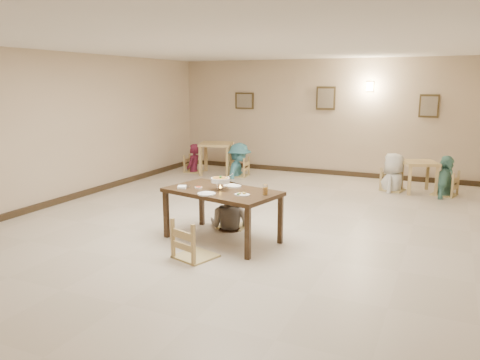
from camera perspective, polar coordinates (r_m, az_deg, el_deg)
The scene contains 31 objects.
floor at distance 8.14m, azimuth 0.61°, elevation -5.30°, with size 10.00×10.00×0.00m, color beige.
ceiling at distance 7.81m, azimuth 0.67°, elevation 16.24°, with size 10.00×10.00×0.00m, color silver.
wall_back at distance 12.56m, azimuth 9.93°, elevation 7.52°, with size 10.00×10.00×0.00m, color #C3AC8F.
wall_left at distance 10.12m, azimuth -20.70°, elevation 5.96°, with size 10.00×10.00×0.00m, color #C3AC8F.
baseboard_back at distance 12.71m, azimuth 9.67°, elevation 1.03°, with size 8.00×0.06×0.12m, color #312315.
baseboard_left at distance 10.33m, azimuth -20.00°, elevation -2.00°, with size 0.06×10.00×0.12m, color #312315.
picture_a at distance 13.22m, azimuth 0.55°, elevation 9.63°, with size 0.55×0.04×0.45m.
picture_b at distance 12.47m, azimuth 10.41°, elevation 9.78°, with size 0.50×0.04×0.60m.
picture_c at distance 12.11m, azimuth 22.05°, elevation 8.36°, with size 0.45×0.04×0.55m.
wall_sconce at distance 12.24m, azimuth 15.55°, elevation 10.92°, with size 0.16×0.05×0.22m, color #FFD88C.
main_table at distance 7.12m, azimuth -2.20°, elevation -1.85°, with size 1.87×1.31×0.80m.
chair_far at distance 7.84m, azimuth -0.88°, elevation -2.44°, with size 0.44×0.44×0.94m.
chair_near at distance 6.48m, azimuth -5.52°, elevation -4.94°, with size 0.50×0.50×1.07m.
main_diner at distance 7.71m, azimuth -1.26°, elevation -0.10°, with size 0.78×0.61×1.61m, color gray.
curry_warmer at distance 7.07m, azimuth -2.42°, elevation -0.01°, with size 0.32×0.29×0.26m.
rice_plate_far at distance 7.30m, azimuth -0.95°, elevation -0.71°, with size 0.30×0.30×0.07m.
rice_plate_near at distance 6.81m, azimuth -4.10°, elevation -1.66°, with size 0.27×0.27×0.06m.
fried_plate at distance 6.74m, azimuth 0.25°, elevation -1.75°, with size 0.23×0.23×0.05m.
chili_dish at distance 7.23m, azimuth -5.08°, elevation -0.90°, with size 0.12×0.12×0.02m.
napkin_cutlery at distance 7.28m, azimuth -7.06°, elevation -0.85°, with size 0.21×0.27×0.03m.
drink_glass at distance 6.77m, azimuth 3.10°, elevation -1.25°, with size 0.08×0.08×0.15m.
bg_table_left at distance 12.43m, azimuth -2.92°, elevation 3.89°, with size 1.04×1.04×0.83m.
bg_table_right at distance 11.03m, azimuth 21.05°, elevation 1.43°, with size 0.90×0.90×0.69m.
bg_chair_ll at distance 12.76m, azimuth -5.71°, elevation 2.92°, with size 0.42×0.42×0.89m.
bg_chair_lr at distance 12.14m, azimuth -0.12°, elevation 2.66°, with size 0.44×0.44×0.94m.
bg_chair_rl at distance 11.06m, azimuth 18.23°, elevation 1.28°, with size 0.46×0.46×0.99m.
bg_chair_rr at distance 10.98m, azimuth 23.80°, elevation 0.83°, with size 0.47×0.47×1.00m.
bg_diner_a at distance 12.71m, azimuth -5.74°, elevation 4.40°, with size 0.56×0.37×1.55m, color maroon.
bg_diner_b at distance 12.08m, azimuth -0.12°, elevation 4.53°, with size 1.12×0.65×1.74m, color teal.
bg_diner_c at distance 11.00m, azimuth 18.35°, elevation 3.12°, with size 0.83×0.54×1.70m, color silver.
bg_diner_d at distance 10.93m, azimuth 23.96°, elevation 2.73°, with size 1.02×0.42×1.73m, color #5C9D8D.
Camera 1 is at (3.13, -7.13, 2.39)m, focal length 35.00 mm.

